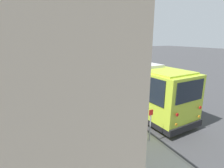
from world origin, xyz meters
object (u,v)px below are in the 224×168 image
(sign_post_near, at_px, (150,125))
(fire_hydrant, at_px, (77,80))
(shuttle_bus, at_px, (128,81))
(street_tree, at_px, (73,36))
(parked_sedan_tan, at_px, (78,71))
(parked_sedan_black, at_px, (68,65))
(sign_post_far, at_px, (134,118))

(sign_post_near, height_order, fire_hydrant, sign_post_near)
(shuttle_bus, xyz_separation_m, street_tree, (4.21, 2.99, 3.39))
(parked_sedan_tan, relative_size, sign_post_near, 2.67)
(parked_sedan_tan, distance_m, parked_sedan_black, 6.42)
(parked_sedan_black, bearing_deg, fire_hydrant, 170.98)
(sign_post_near, relative_size, sign_post_far, 1.28)
(parked_sedan_black, xyz_separation_m, sign_post_far, (-22.64, 1.32, 0.19))
(shuttle_bus, xyz_separation_m, parked_sedan_black, (18.98, 0.50, -1.23))
(shuttle_bus, relative_size, fire_hydrant, 13.45)
(sign_post_far, height_order, fire_hydrant, sign_post_far)
(shuttle_bus, distance_m, fire_hydrant, 7.92)
(parked_sedan_tan, relative_size, sign_post_far, 3.43)
(parked_sedan_black, bearing_deg, shuttle_bus, -179.82)
(parked_sedan_tan, distance_m, sign_post_far, 16.28)
(shuttle_bus, bearing_deg, sign_post_near, 156.13)
(shuttle_bus, relative_size, parked_sedan_black, 2.54)
(shuttle_bus, bearing_deg, street_tree, 31.39)
(parked_sedan_tan, height_order, sign_post_near, sign_post_near)
(fire_hydrant, bearing_deg, street_tree, 164.11)
(street_tree, bearing_deg, sign_post_far, -171.53)
(parked_sedan_black, relative_size, fire_hydrant, 5.29)
(parked_sedan_black, distance_m, street_tree, 15.67)
(street_tree, relative_size, sign_post_far, 6.23)
(sign_post_near, bearing_deg, parked_sedan_tan, -4.44)
(parked_sedan_tan, xyz_separation_m, street_tree, (-8.35, 2.54, 4.59))
(parked_sedan_tan, bearing_deg, parked_sedan_black, 2.60)
(shuttle_bus, height_order, sign_post_near, shuttle_bus)
(parked_sedan_black, relative_size, sign_post_near, 2.64)
(sign_post_near, bearing_deg, fire_hydrant, 1.02)
(street_tree, distance_m, sign_post_far, 9.11)
(parked_sedan_black, distance_m, sign_post_far, 22.68)
(shuttle_bus, distance_m, parked_sedan_tan, 12.63)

